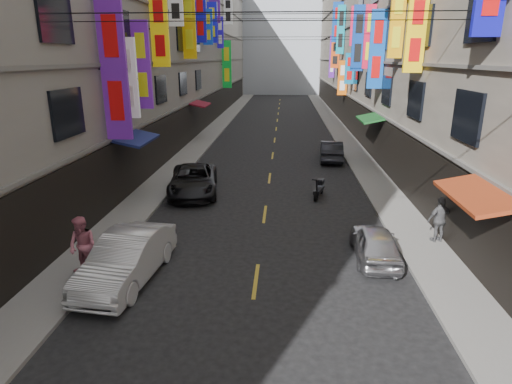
# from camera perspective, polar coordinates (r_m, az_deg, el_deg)

# --- Properties ---
(sidewalk_left) EXTENTS (2.00, 90.00, 0.12)m
(sidewalk_left) POSITION_cam_1_polar(r_m,az_deg,el_deg) (37.17, -6.85, 7.09)
(sidewalk_left) COLOR slate
(sidewalk_left) RESTS_ON ground
(sidewalk_right) EXTENTS (2.00, 90.00, 0.12)m
(sidewalk_right) POSITION_cam_1_polar(r_m,az_deg,el_deg) (36.91, 11.92, 6.77)
(sidewalk_right) COLOR slate
(sidewalk_right) RESTS_ON ground
(building_row_left) EXTENTS (10.14, 90.00, 19.00)m
(building_row_left) POSITION_cam_1_polar(r_m,az_deg,el_deg) (38.24, -16.90, 20.99)
(building_row_left) COLOR gray
(building_row_left) RESTS_ON ground
(building_row_right) EXTENTS (10.14, 90.00, 19.00)m
(building_row_right) POSITION_cam_1_polar(r_m,az_deg,el_deg) (37.74, 22.53, 20.50)
(building_row_right) COLOR gray
(building_row_right) RESTS_ON ground
(haze_block) EXTENTS (18.00, 8.00, 22.00)m
(haze_block) POSITION_cam_1_polar(r_m,az_deg,el_deg) (86.05, 3.48, 20.34)
(haze_block) COLOR #A4ACB7
(haze_block) RESTS_ON ground
(shop_signage) EXTENTS (14.00, 55.00, 12.04)m
(shop_signage) POSITION_cam_1_polar(r_m,az_deg,el_deg) (28.73, 1.61, 22.18)
(shop_signage) COLOR #0F2CB7
(shop_signage) RESTS_ON ground
(street_awnings) EXTENTS (13.99, 35.20, 0.41)m
(street_awnings) POSITION_cam_1_polar(r_m,az_deg,el_deg) (20.38, -2.08, 7.04)
(street_awnings) COLOR #12451F
(street_awnings) RESTS_ON ground
(overhead_cables) EXTENTS (14.00, 38.04, 1.24)m
(overhead_cables) POSITION_cam_1_polar(r_m,az_deg,el_deg) (24.04, 2.04, 22.51)
(overhead_cables) COLOR black
(overhead_cables) RESTS_ON ground
(lane_markings) EXTENTS (0.12, 80.20, 0.01)m
(lane_markings) POSITION_cam_1_polar(r_m,az_deg,el_deg) (33.62, 2.38, 6.00)
(lane_markings) COLOR gold
(lane_markings) RESTS_ON ground
(scooter_far_right) EXTENTS (0.73, 1.76, 1.14)m
(scooter_far_right) POSITION_cam_1_polar(r_m,az_deg,el_deg) (21.54, 8.40, 0.43)
(scooter_far_right) COLOR black
(scooter_far_right) RESTS_ON ground
(car_left_mid) EXTENTS (2.06, 4.70, 1.50)m
(car_left_mid) POSITION_cam_1_polar(r_m,az_deg,el_deg) (13.99, -16.84, -8.46)
(car_left_mid) COLOR silver
(car_left_mid) RESTS_ON ground
(car_left_far) EXTENTS (3.07, 5.37, 1.41)m
(car_left_far) POSITION_cam_1_polar(r_m,az_deg,el_deg) (22.08, -8.33, 1.57)
(car_left_far) COLOR black
(car_left_far) RESTS_ON ground
(car_right_mid) EXTENTS (1.51, 3.56, 1.20)m
(car_right_mid) POSITION_cam_1_polar(r_m,az_deg,el_deg) (15.36, 15.60, -6.57)
(car_right_mid) COLOR #A7A6AB
(car_right_mid) RESTS_ON ground
(car_right_far) EXTENTS (1.70, 4.20, 1.36)m
(car_right_far) POSITION_cam_1_polar(r_m,az_deg,el_deg) (29.46, 10.00, 5.45)
(car_right_far) COLOR #222328
(car_right_far) RESTS_ON ground
(pedestrian_lfar) EXTENTS (1.08, 0.89, 1.92)m
(pedestrian_lfar) POSITION_cam_1_polar(r_m,az_deg,el_deg) (14.46, -22.09, -6.73)
(pedestrian_lfar) COLOR #C5687B
(pedestrian_lfar) RESTS_ON sidewalk_left
(pedestrian_rfar) EXTENTS (1.14, 0.86, 1.73)m
(pedestrian_rfar) POSITION_cam_1_polar(r_m,az_deg,el_deg) (17.20, 23.31, -3.39)
(pedestrian_rfar) COLOR #555557
(pedestrian_rfar) RESTS_ON sidewalk_right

